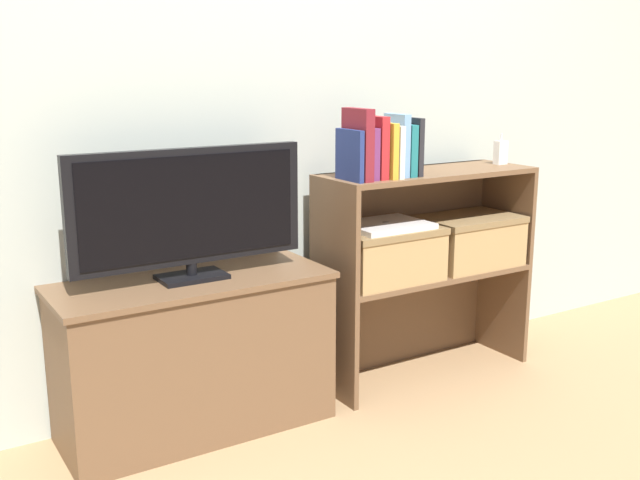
% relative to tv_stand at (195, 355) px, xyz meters
% --- Properties ---
extents(ground_plane, '(16.00, 16.00, 0.00)m').
position_rel_tv_stand_xyz_m(ground_plane, '(0.48, -0.18, -0.27)').
color(ground_plane, '#A37F56').
extents(wall_back, '(10.00, 0.05, 2.40)m').
position_rel_tv_stand_xyz_m(wall_back, '(0.48, 0.22, 0.93)').
color(wall_back, '#B2BCB2').
rests_on(wall_back, ground_plane).
extents(tv_stand, '(0.93, 0.38, 0.54)m').
position_rel_tv_stand_xyz_m(tv_stand, '(0.00, 0.00, 0.00)').
color(tv_stand, brown).
rests_on(tv_stand, ground_plane).
extents(tv, '(0.80, 0.14, 0.43)m').
position_rel_tv_stand_xyz_m(tv, '(0.00, -0.00, 0.50)').
color(tv, black).
rests_on(tv, tv_stand).
extents(bookshelf_lower_tier, '(0.89, 0.31, 0.43)m').
position_rel_tv_stand_xyz_m(bookshelf_lower_tier, '(0.98, 0.03, 0.01)').
color(bookshelf_lower_tier, brown).
rests_on(bookshelf_lower_tier, ground_plane).
extents(bookshelf_upper_tier, '(0.89, 0.31, 0.40)m').
position_rel_tv_stand_xyz_m(bookshelf_upper_tier, '(0.98, 0.03, 0.42)').
color(bookshelf_upper_tier, brown).
rests_on(bookshelf_upper_tier, bookshelf_lower_tier).
extents(book_navy, '(0.02, 0.15, 0.18)m').
position_rel_tv_stand_xyz_m(book_navy, '(0.57, -0.08, 0.65)').
color(book_navy, navy).
rests_on(book_navy, bookshelf_upper_tier).
extents(book_maroon, '(0.04, 0.15, 0.25)m').
position_rel_tv_stand_xyz_m(book_maroon, '(0.61, -0.08, 0.69)').
color(book_maroon, maroon).
rests_on(book_maroon, bookshelf_upper_tier).
extents(book_plum, '(0.03, 0.12, 0.18)m').
position_rel_tv_stand_xyz_m(book_plum, '(0.65, -0.08, 0.65)').
color(book_plum, '#6B2D66').
rests_on(book_plum, bookshelf_upper_tier).
extents(book_crimson, '(0.03, 0.13, 0.22)m').
position_rel_tv_stand_xyz_m(book_crimson, '(0.69, -0.08, 0.67)').
color(book_crimson, '#B22328').
rests_on(book_crimson, bookshelf_upper_tier).
extents(book_mustard, '(0.02, 0.15, 0.20)m').
position_rel_tv_stand_xyz_m(book_mustard, '(0.72, -0.08, 0.66)').
color(book_mustard, gold).
rests_on(book_mustard, bookshelf_upper_tier).
extents(book_ivory, '(0.02, 0.16, 0.19)m').
position_rel_tv_stand_xyz_m(book_ivory, '(0.75, -0.08, 0.66)').
color(book_ivory, silver).
rests_on(book_ivory, bookshelf_upper_tier).
extents(book_skyblue, '(0.03, 0.12, 0.23)m').
position_rel_tv_stand_xyz_m(book_skyblue, '(0.78, -0.08, 0.67)').
color(book_skyblue, '#709ECC').
rests_on(book_skyblue, bookshelf_upper_tier).
extents(book_teal, '(0.03, 0.13, 0.19)m').
position_rel_tv_stand_xyz_m(book_teal, '(0.81, -0.08, 0.66)').
color(book_teal, '#1E7075').
rests_on(book_teal, bookshelf_upper_tier).
extents(book_charcoal, '(0.02, 0.13, 0.21)m').
position_rel_tv_stand_xyz_m(book_charcoal, '(0.85, -0.08, 0.67)').
color(book_charcoal, '#232328').
rests_on(book_charcoal, bookshelf_upper_tier).
extents(baby_monitor, '(0.05, 0.03, 0.13)m').
position_rel_tv_stand_xyz_m(baby_monitor, '(1.36, -0.02, 0.61)').
color(baby_monitor, white).
rests_on(baby_monitor, bookshelf_upper_tier).
extents(storage_basket_left, '(0.40, 0.28, 0.20)m').
position_rel_tv_stand_xyz_m(storage_basket_left, '(0.77, -0.04, 0.27)').
color(storage_basket_left, tan).
rests_on(storage_basket_left, bookshelf_lower_tier).
extents(storage_basket_right, '(0.40, 0.28, 0.20)m').
position_rel_tv_stand_xyz_m(storage_basket_right, '(1.19, -0.04, 0.27)').
color(storage_basket_right, tan).
rests_on(storage_basket_right, bookshelf_lower_tier).
extents(laptop, '(0.31, 0.25, 0.02)m').
position_rel_tv_stand_xyz_m(laptop, '(0.77, -0.04, 0.37)').
color(laptop, white).
rests_on(laptop, storage_basket_left).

